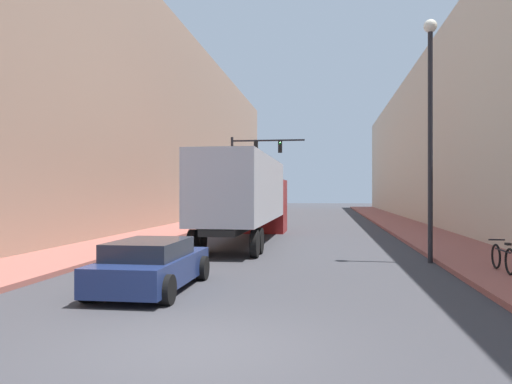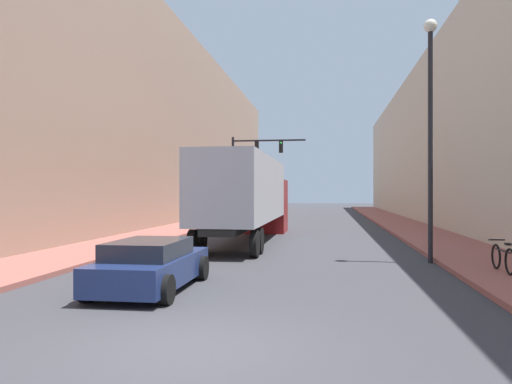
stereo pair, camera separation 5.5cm
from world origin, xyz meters
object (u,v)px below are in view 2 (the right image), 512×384
semi_truck (249,195)px  sedan_car (151,265)px  traffic_signal_gantry (249,164)px  street_lamp (430,110)px  parked_bicycle (503,258)px

semi_truck → sedan_car: bearing=-92.3°
sedan_car → traffic_signal_gantry: 27.14m
street_lamp → parked_bicycle: street_lamp is taller
sedan_car → parked_bicycle: 9.49m
semi_truck → sedan_car: (-0.49, -12.02, -1.62)m
semi_truck → street_lamp: bearing=-41.9°
sedan_car → traffic_signal_gantry: size_ratio=0.65×
street_lamp → sedan_car: bearing=-143.2°
traffic_signal_gantry → street_lamp: size_ratio=0.82×
traffic_signal_gantry → parked_bicycle: 26.40m
traffic_signal_gantry → semi_truck: bearing=-81.0°
semi_truck → sedan_car: semi_truck is taller
traffic_signal_gantry → parked_bicycle: bearing=-65.4°
sedan_car → street_lamp: 10.46m
semi_truck → street_lamp: street_lamp is taller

